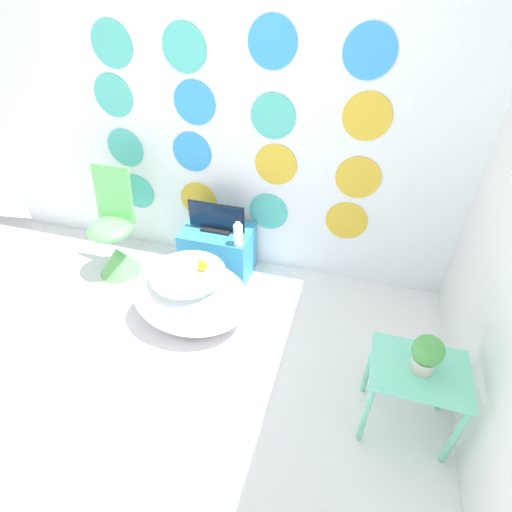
# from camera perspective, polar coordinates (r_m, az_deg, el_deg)

# --- Properties ---
(ground_plane) EXTENTS (12.00, 12.00, 0.00)m
(ground_plane) POSITION_cam_1_polar(r_m,az_deg,el_deg) (2.62, -14.59, -21.19)
(ground_plane) COLOR white
(wall_back_dotted) EXTENTS (4.41, 0.05, 2.60)m
(wall_back_dotted) POSITION_cam_1_polar(r_m,az_deg,el_deg) (3.00, -3.34, 20.02)
(wall_back_dotted) COLOR white
(wall_back_dotted) RESTS_ON ground_plane
(rug) EXTENTS (1.37, 1.00, 0.01)m
(rug) POSITION_cam_1_polar(r_m,az_deg,el_deg) (3.01, -8.75, -9.87)
(rug) COLOR silver
(rug) RESTS_ON ground_plane
(bathtub) EXTENTS (0.85, 0.64, 0.47)m
(bathtub) POSITION_cam_1_polar(r_m,az_deg,el_deg) (2.89, -9.26, -5.68)
(bathtub) COLOR white
(bathtub) RESTS_ON ground_plane
(rubber_duck) EXTENTS (0.07, 0.08, 0.08)m
(rubber_duck) POSITION_cam_1_polar(r_m,az_deg,el_deg) (2.71, -7.70, -1.31)
(rubber_duck) COLOR yellow
(rubber_duck) RESTS_ON bathtub
(chair) EXTENTS (0.37, 0.37, 0.91)m
(chair) POSITION_cam_1_polar(r_m,az_deg,el_deg) (3.48, -19.42, 1.71)
(chair) COLOR #66C166
(chair) RESTS_ON ground_plane
(tv_cabinet) EXTENTS (0.55, 0.39, 0.43)m
(tv_cabinet) POSITION_cam_1_polar(r_m,az_deg,el_deg) (3.32, -5.37, 0.70)
(tv_cabinet) COLOR #389ED6
(tv_cabinet) RESTS_ON ground_plane
(tv) EXTENTS (0.46, 0.12, 0.24)m
(tv) POSITION_cam_1_polar(r_m,az_deg,el_deg) (3.14, -5.69, 5.32)
(tv) COLOR black
(tv) RESTS_ON tv_cabinet
(vase) EXTENTS (0.07, 0.07, 0.19)m
(vase) POSITION_cam_1_polar(r_m,az_deg,el_deg) (2.97, -2.56, 3.07)
(vase) COLOR white
(vase) RESTS_ON tv_cabinet
(side_table) EXTENTS (0.49, 0.37, 0.51)m
(side_table) POSITION_cam_1_polar(r_m,az_deg,el_deg) (2.33, 21.94, -16.03)
(side_table) COLOR #72D8B7
(side_table) RESTS_ON ground_plane
(potted_plant_left) EXTENTS (0.15, 0.15, 0.22)m
(potted_plant_left) POSITION_cam_1_polar(r_m,az_deg,el_deg) (2.17, 23.24, -12.64)
(potted_plant_left) COLOR beige
(potted_plant_left) RESTS_ON side_table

